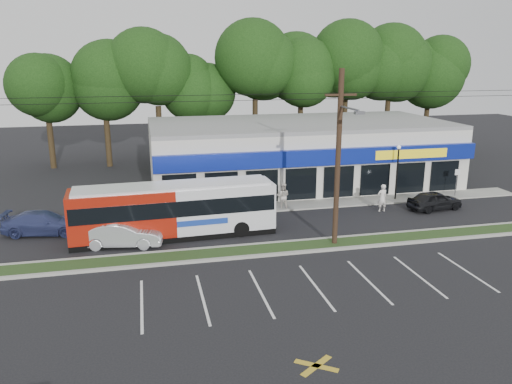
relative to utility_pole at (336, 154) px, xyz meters
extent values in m
plane|color=black|center=(-2.83, -0.93, -5.41)|extent=(120.00, 120.00, 0.00)
cube|color=#263A17|center=(-2.83, 0.07, -5.35)|extent=(40.00, 1.60, 0.12)
cube|color=#9E9E93|center=(-2.83, -0.78, -5.34)|extent=(40.00, 0.25, 0.14)
cube|color=#9E9E93|center=(-2.83, 0.92, -5.34)|extent=(40.00, 0.25, 0.14)
cube|color=#9E9E93|center=(2.17, 8.07, -5.36)|extent=(32.00, 2.20, 0.10)
cube|color=silver|center=(2.67, 15.07, -2.91)|extent=(25.00, 12.00, 5.00)
cube|color=#102296|center=(2.67, 8.82, -2.01)|extent=(25.00, 0.50, 1.20)
cube|color=black|center=(2.67, 9.01, -4.01)|extent=(24.00, 0.12, 2.40)
cube|color=yellow|center=(9.67, 8.55, -2.01)|extent=(6.00, 0.06, 0.70)
cube|color=gray|center=(2.67, 15.07, -0.26)|extent=(25.00, 12.00, 0.30)
cylinder|color=black|center=(0.17, 0.07, -0.41)|extent=(0.30, 0.30, 10.00)
cube|color=black|center=(0.17, 0.07, 3.19)|extent=(1.80, 0.12, 0.12)
cylinder|color=#59595E|center=(0.17, -1.13, 2.59)|extent=(0.10, 2.40, 0.10)
cube|color=#59595E|center=(0.17, -2.43, 2.49)|extent=(0.50, 0.25, 0.15)
cylinder|color=black|center=(-2.83, 0.07, 3.29)|extent=(50.00, 0.02, 0.02)
cylinder|color=black|center=(-2.83, 0.07, 2.99)|extent=(50.00, 0.02, 0.02)
cylinder|color=black|center=(8.17, 7.87, -3.41)|extent=(0.12, 0.12, 4.00)
sphere|color=silver|center=(8.17, 7.87, -1.31)|extent=(0.30, 0.30, 0.30)
cylinder|color=#59595E|center=(13.17, 7.67, -4.31)|extent=(0.06, 0.06, 2.20)
cube|color=white|center=(13.17, 7.62, -3.41)|extent=(0.45, 0.04, 0.45)
cylinder|color=black|center=(-18.83, 25.07, -2.55)|extent=(0.56, 0.56, 5.72)
sphere|color=black|center=(-18.83, 25.07, 3.04)|extent=(6.76, 6.76, 6.76)
cylinder|color=black|center=(-13.83, 25.07, -2.55)|extent=(0.56, 0.56, 5.72)
sphere|color=black|center=(-13.83, 25.07, 3.04)|extent=(6.76, 6.76, 6.76)
cylinder|color=black|center=(-8.83, 25.07, -2.55)|extent=(0.56, 0.56, 5.72)
sphere|color=black|center=(-8.83, 25.07, 3.04)|extent=(6.76, 6.76, 6.76)
cylinder|color=black|center=(-3.83, 25.07, -2.55)|extent=(0.56, 0.56, 5.72)
sphere|color=black|center=(-3.83, 25.07, 3.04)|extent=(6.76, 6.76, 6.76)
cylinder|color=black|center=(1.17, 25.07, -2.55)|extent=(0.56, 0.56, 5.72)
sphere|color=black|center=(1.17, 25.07, 3.04)|extent=(6.76, 6.76, 6.76)
cylinder|color=black|center=(6.17, 25.07, -2.55)|extent=(0.56, 0.56, 5.72)
sphere|color=black|center=(6.17, 25.07, 3.04)|extent=(6.76, 6.76, 6.76)
cylinder|color=black|center=(11.17, 25.07, -2.55)|extent=(0.56, 0.56, 5.72)
sphere|color=black|center=(11.17, 25.07, 3.04)|extent=(6.76, 6.76, 6.76)
cylinder|color=black|center=(16.17, 25.07, -2.55)|extent=(0.56, 0.56, 5.72)
sphere|color=black|center=(16.17, 25.07, 3.04)|extent=(6.76, 6.76, 6.76)
cylinder|color=black|center=(21.17, 25.07, -2.55)|extent=(0.56, 0.56, 5.72)
sphere|color=black|center=(21.17, 25.07, 3.04)|extent=(6.76, 6.76, 6.76)
cube|color=#9A190B|center=(-11.80, 3.43, -3.68)|extent=(6.16, 2.80, 2.77)
cube|color=white|center=(-5.76, 3.72, -3.68)|extent=(6.16, 2.80, 2.77)
cube|color=black|center=(-8.78, 3.57, -5.22)|extent=(12.19, 3.03, 0.35)
cube|color=black|center=(-8.78, 3.57, -3.35)|extent=(11.95, 3.13, 0.96)
cube|color=black|center=(-2.71, 3.86, -3.50)|extent=(0.16, 2.14, 1.41)
cube|color=#193899|center=(-7.21, 2.37, -4.25)|extent=(3.02, 0.17, 0.35)
cube|color=white|center=(-8.78, 3.57, -2.24)|extent=(11.58, 2.80, 0.18)
cylinder|color=black|center=(-12.95, 2.24, -4.93)|extent=(0.98, 0.33, 0.97)
cylinder|color=black|center=(-13.06, 4.51, -4.93)|extent=(0.98, 0.33, 0.97)
cylinder|color=black|center=(-4.86, 2.62, -4.93)|extent=(0.98, 0.33, 0.97)
cylinder|color=black|center=(-4.97, 4.89, -4.93)|extent=(0.98, 0.33, 0.97)
imported|color=black|center=(9.71, 5.03, -4.73)|extent=(4.19, 2.16, 1.36)
imported|color=#B0B4B8|center=(-11.83, 2.57, -4.66)|extent=(4.78, 2.34, 1.51)
imported|color=navy|center=(-16.64, 5.82, -4.71)|extent=(5.12, 2.70, 1.41)
imported|color=white|center=(5.84, 5.48, -4.43)|extent=(0.75, 0.53, 1.98)
imported|color=beige|center=(-0.83, 7.57, -4.46)|extent=(1.13, 1.02, 1.90)
camera|label=1|loc=(-10.34, -25.48, 5.12)|focal=35.00mm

